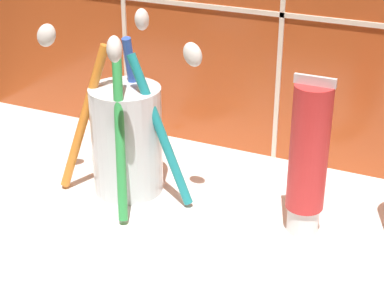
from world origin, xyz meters
TOP-DOWN VIEW (x-y plane):
  - sink_counter at (0.00, 0.00)cm, footprint 74.79×34.41cm
  - toothbrush_cup at (-9.26, 3.57)cm, footprint 16.38×12.87cm
  - toothpaste_tube at (8.94, 3.69)cm, footprint 3.55×3.39cm

SIDE VIEW (x-z plane):
  - sink_counter at x=0.00cm, z-range 0.00..2.00cm
  - toothbrush_cup at x=-9.26cm, z-range -1.14..17.16cm
  - toothpaste_tube at x=8.94cm, z-range 1.95..16.86cm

